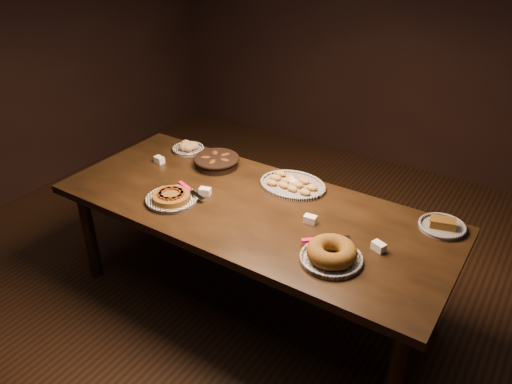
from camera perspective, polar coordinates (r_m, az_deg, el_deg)
The scene contains 9 objects.
ground at distance 3.43m, azimuth -0.51°, elevation -12.25°, with size 5.00×5.00×0.00m, color black.
buffet_table at distance 3.02m, azimuth -0.57°, elevation -2.74°, with size 2.40×1.00×0.75m.
apple_tart_plate at distance 3.05m, azimuth -9.61°, elevation -0.65°, with size 0.34×0.33×0.06m.
madeleine_platter at distance 3.17m, azimuth 4.16°, elevation 0.89°, with size 0.43×0.35×0.05m.
bundt_cake_plate at distance 2.55m, azimuth 8.62°, elevation -6.98°, with size 0.36×0.38×0.10m.
croissant_basket at distance 3.41m, azimuth -4.54°, elevation 3.60°, with size 0.31×0.31×0.08m.
bread_roll_plate at distance 3.66m, azimuth -7.77°, elevation 5.07°, with size 0.23×0.23×0.07m.
loaf_plate at distance 2.95m, azimuth 20.52°, elevation -3.62°, with size 0.26×0.26×0.06m.
tent_cards at distance 3.02m, azimuth 0.71°, elevation -0.57°, with size 1.72×0.46×0.04m.
Camera 1 is at (1.41, -2.10, 2.32)m, focal length 35.00 mm.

